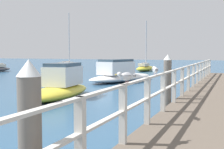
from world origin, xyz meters
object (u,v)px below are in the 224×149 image
at_px(seagull_background, 155,70).
at_px(boat_0, 145,68).
at_px(boat_1, 60,86).
at_px(dock_piling_far, 167,82).
at_px(seagull_foreground, 126,76).
at_px(dock_piling_near, 30,141).
at_px(boat_2, 120,74).
at_px(boat_3, 68,67).

relative_size(seagull_background, boat_0, 0.09).
bearing_deg(boat_1, dock_piling_far, -16.73).
xyz_separation_m(seagull_foreground, boat_1, (-5.34, 6.53, -1.08)).
bearing_deg(seagull_background, dock_piling_near, -116.54).
relative_size(dock_piling_near, dock_piling_far, 1.00).
height_order(seagull_background, boat_2, seagull_background).
xyz_separation_m(seagull_background, boat_2, (-5.45, 12.32, -1.07)).
distance_m(seagull_foreground, boat_0, 27.73).
xyz_separation_m(dock_piling_far, seagull_background, (0.38, -3.38, 0.61)).
xyz_separation_m(dock_piling_near, boat_3, (-15.35, 27.94, -0.60)).
bearing_deg(seagull_background, boat_1, 119.11).
height_order(seagull_background, boat_3, boat_3).
xyz_separation_m(dock_piling_near, seagull_background, (0.38, 4.58, 0.61)).
height_order(dock_piling_far, boat_2, dock_piling_far).
distance_m(dock_piling_near, boat_2, 17.65).
height_order(boat_0, boat_3, boat_3).
bearing_deg(seagull_background, boat_3, 102.12).
height_order(seagull_foreground, boat_0, boat_0).
relative_size(seagull_background, boat_2, 0.07).
distance_m(seagull_background, boat_2, 13.51).
bearing_deg(seagull_foreground, boat_3, -29.18).
bearing_deg(dock_piling_far, dock_piling_near, -90.00).
bearing_deg(boat_1, dock_piling_near, -66.68).
xyz_separation_m(seagull_foreground, boat_2, (-5.45, 14.51, -1.07)).
bearing_deg(dock_piling_near, boat_3, 118.78).
height_order(dock_piling_near, seagull_foreground, dock_piling_near).
bearing_deg(seagull_foreground, dock_piling_far, -56.93).
bearing_deg(seagull_background, boat_0, 84.27).
bearing_deg(boat_1, boat_3, 112.83).
relative_size(dock_piling_far, boat_1, 0.38).
distance_m(boat_0, boat_2, 12.38).
distance_m(seagull_background, boat_3, 28.18).
distance_m(boat_1, boat_3, 21.67).
bearing_deg(dock_piling_far, boat_2, 119.56).
xyz_separation_m(dock_piling_far, boat_1, (-4.97, 0.96, -0.47)).
xyz_separation_m(dock_piling_far, boat_0, (-6.72, 21.21, -0.63)).
relative_size(boat_0, boat_1, 1.03).
relative_size(seagull_foreground, seagull_background, 0.95).
relative_size(dock_piling_near, seagull_foreground, 4.43).
bearing_deg(seagull_foreground, dock_piling_near, 110.25).
bearing_deg(seagull_foreground, boat_1, -21.51).
relative_size(seagull_foreground, boat_2, 0.07).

